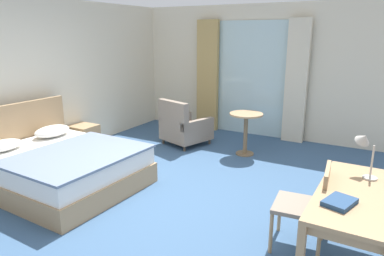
{
  "coord_description": "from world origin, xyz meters",
  "views": [
    {
      "loc": [
        2.35,
        -3.36,
        2.05
      ],
      "look_at": [
        0.23,
        0.38,
        0.89
      ],
      "focal_mm": 32.97,
      "sensor_mm": 36.0,
      "label": 1
    }
  ],
  "objects_px": {
    "nightstand": "(84,138)",
    "desk_lamp": "(365,145)",
    "round_cafe_table": "(246,125)",
    "armchair_by_window": "(184,127)",
    "bed": "(60,166)",
    "closed_book": "(340,202)",
    "writing_desk": "(355,202)",
    "desk_chair": "(309,202)"
  },
  "relations": [
    {
      "from": "nightstand",
      "to": "desk_lamp",
      "type": "xyz_separation_m",
      "value": [
        4.55,
        -0.77,
        0.8
      ]
    },
    {
      "from": "bed",
      "to": "nightstand",
      "type": "xyz_separation_m",
      "value": [
        -0.87,
        1.28,
        -0.06
      ]
    },
    {
      "from": "closed_book",
      "to": "nightstand",
      "type": "bearing_deg",
      "value": 177.69
    },
    {
      "from": "armchair_by_window",
      "to": "bed",
      "type": "bearing_deg",
      "value": -101.93
    },
    {
      "from": "desk_lamp",
      "to": "round_cafe_table",
      "type": "relative_size",
      "value": 0.6
    },
    {
      "from": "desk_lamp",
      "to": "closed_book",
      "type": "xyz_separation_m",
      "value": [
        -0.1,
        -0.77,
        -0.27
      ]
    },
    {
      "from": "writing_desk",
      "to": "closed_book",
      "type": "bearing_deg",
      "value": -108.41
    },
    {
      "from": "bed",
      "to": "round_cafe_table",
      "type": "height_order",
      "value": "bed"
    },
    {
      "from": "desk_chair",
      "to": "closed_book",
      "type": "bearing_deg",
      "value": -54.34
    },
    {
      "from": "closed_book",
      "to": "armchair_by_window",
      "type": "relative_size",
      "value": 0.29
    },
    {
      "from": "closed_book",
      "to": "round_cafe_table",
      "type": "distance_m",
      "value": 3.33
    },
    {
      "from": "closed_book",
      "to": "armchair_by_window",
      "type": "bearing_deg",
      "value": 155.2
    },
    {
      "from": "writing_desk",
      "to": "desk_lamp",
      "type": "relative_size",
      "value": 3.27
    },
    {
      "from": "desk_lamp",
      "to": "writing_desk",
      "type": "bearing_deg",
      "value": -89.59
    },
    {
      "from": "nightstand",
      "to": "closed_book",
      "type": "bearing_deg",
      "value": -19.07
    },
    {
      "from": "writing_desk",
      "to": "round_cafe_table",
      "type": "distance_m",
      "value": 3.14
    },
    {
      "from": "writing_desk",
      "to": "closed_book",
      "type": "relative_size",
      "value": 5.31
    },
    {
      "from": "desk_chair",
      "to": "armchair_by_window",
      "type": "bearing_deg",
      "value": 140.28
    },
    {
      "from": "nightstand",
      "to": "armchair_by_window",
      "type": "relative_size",
      "value": 0.49
    },
    {
      "from": "bed",
      "to": "round_cafe_table",
      "type": "xyz_separation_m",
      "value": [
        1.74,
        2.5,
        0.24
      ]
    },
    {
      "from": "desk_chair",
      "to": "closed_book",
      "type": "distance_m",
      "value": 0.58
    },
    {
      "from": "closed_book",
      "to": "round_cafe_table",
      "type": "height_order",
      "value": "closed_book"
    },
    {
      "from": "writing_desk",
      "to": "closed_book",
      "type": "height_order",
      "value": "closed_book"
    },
    {
      "from": "desk_chair",
      "to": "closed_book",
      "type": "relative_size",
      "value": 3.2
    },
    {
      "from": "bed",
      "to": "closed_book",
      "type": "height_order",
      "value": "bed"
    },
    {
      "from": "desk_lamp",
      "to": "closed_book",
      "type": "bearing_deg",
      "value": -97.04
    },
    {
      "from": "bed",
      "to": "desk_chair",
      "type": "xyz_separation_m",
      "value": [
        3.28,
        0.16,
        0.2
      ]
    },
    {
      "from": "bed",
      "to": "closed_book",
      "type": "relative_size",
      "value": 7.64
    },
    {
      "from": "closed_book",
      "to": "armchair_by_window",
      "type": "distance_m",
      "value": 4.11
    },
    {
      "from": "writing_desk",
      "to": "round_cafe_table",
      "type": "height_order",
      "value": "writing_desk"
    },
    {
      "from": "desk_chair",
      "to": "armchair_by_window",
      "type": "height_order",
      "value": "armchair_by_window"
    },
    {
      "from": "desk_chair",
      "to": "round_cafe_table",
      "type": "xyz_separation_m",
      "value": [
        -1.54,
        2.34,
        0.04
      ]
    },
    {
      "from": "bed",
      "to": "desk_lamp",
      "type": "distance_m",
      "value": 3.78
    },
    {
      "from": "bed",
      "to": "writing_desk",
      "type": "distance_m",
      "value": 3.7
    },
    {
      "from": "desk_chair",
      "to": "round_cafe_table",
      "type": "bearing_deg",
      "value": 123.4
    },
    {
      "from": "desk_chair",
      "to": "writing_desk",
      "type": "bearing_deg",
      "value": -17.43
    },
    {
      "from": "desk_lamp",
      "to": "round_cafe_table",
      "type": "bearing_deg",
      "value": 134.27
    },
    {
      "from": "nightstand",
      "to": "desk_lamp",
      "type": "height_order",
      "value": "desk_lamp"
    },
    {
      "from": "bed",
      "to": "armchair_by_window",
      "type": "height_order",
      "value": "bed"
    },
    {
      "from": "nightstand",
      "to": "round_cafe_table",
      "type": "height_order",
      "value": "round_cafe_table"
    },
    {
      "from": "armchair_by_window",
      "to": "nightstand",
      "type": "bearing_deg",
      "value": -139.81
    },
    {
      "from": "writing_desk",
      "to": "desk_lamp",
      "type": "distance_m",
      "value": 0.61
    }
  ]
}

